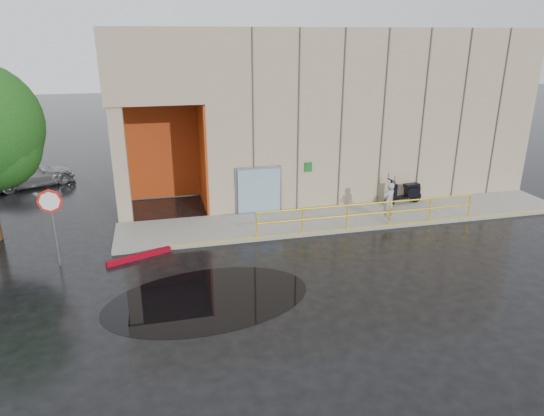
# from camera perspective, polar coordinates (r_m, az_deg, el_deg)

# --- Properties ---
(ground) EXTENTS (120.00, 120.00, 0.00)m
(ground) POSITION_cam_1_polar(r_m,az_deg,el_deg) (16.62, 2.14, -7.83)
(ground) COLOR black
(ground) RESTS_ON ground
(sidewalk) EXTENTS (20.00, 3.00, 0.15)m
(sidewalk) POSITION_cam_1_polar(r_m,az_deg,el_deg) (21.72, 9.12, -1.09)
(sidewalk) COLOR gray
(sidewalk) RESTS_ON ground
(building) EXTENTS (20.00, 10.17, 8.00)m
(building) POSITION_cam_1_polar(r_m,az_deg,el_deg) (27.01, 6.48, 12.14)
(building) COLOR tan
(building) RESTS_ON ground
(guardrail) EXTENTS (9.56, 0.06, 1.03)m
(guardrail) POSITION_cam_1_polar(r_m,az_deg,el_deg) (20.45, 11.29, -0.74)
(guardrail) COLOR #DEB10B
(guardrail) RESTS_ON sidewalk
(person) EXTENTS (0.71, 0.59, 1.68)m
(person) POSITION_cam_1_polar(r_m,az_deg,el_deg) (21.20, 13.56, 0.71)
(person) COLOR #98999C
(person) RESTS_ON sidewalk
(scooter) EXTENTS (2.01, 0.87, 1.52)m
(scooter) POSITION_cam_1_polar(r_m,az_deg,el_deg) (23.50, 15.34, 2.50)
(scooter) COLOR black
(scooter) RESTS_ON sidewalk
(stop_sign) EXTENTS (0.85, 0.10, 2.83)m
(stop_sign) POSITION_cam_1_polar(r_m,az_deg,el_deg) (18.06, -24.52, -0.35)
(stop_sign) COLOR slate
(stop_sign) RESTS_ON ground
(red_curb) EXTENTS (2.30, 1.06, 0.18)m
(red_curb) POSITION_cam_1_polar(r_m,az_deg,el_deg) (18.34, -15.35, -5.51)
(red_curb) COLOR maroon
(red_curb) RESTS_ON ground
(puddle) EXTENTS (6.84, 4.70, 0.01)m
(puddle) POSITION_cam_1_polar(r_m,az_deg,el_deg) (15.33, -7.52, -10.53)
(puddle) COLOR black
(puddle) RESTS_ON ground
(car_c) EXTENTS (4.85, 3.65, 1.31)m
(car_c) POSITION_cam_1_polar(r_m,az_deg,el_deg) (29.05, -26.58, 3.55)
(car_c) COLOR #989A9F
(car_c) RESTS_ON ground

